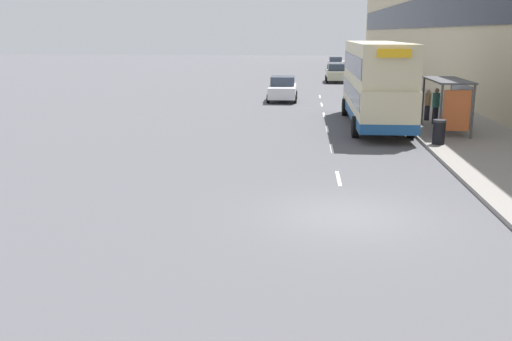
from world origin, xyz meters
name	(u,v)px	position (x,y,z in m)	size (l,w,h in m)	color
ground_plane	(347,215)	(0.00, 0.00, 0.00)	(220.00, 220.00, 0.00)	#515156
pavement	(389,85)	(6.50, 38.50, 0.07)	(5.00, 93.00, 0.14)	gray
terrace_facade	(439,4)	(10.49, 38.50, 7.19)	(3.10, 93.00, 14.40)	#C6B793
lane_mark_0	(338,178)	(0.00, 3.99, 0.01)	(0.12, 2.00, 0.01)	silver
lane_mark_1	(332,149)	(0.00, 9.06, 0.01)	(0.12, 2.00, 0.01)	silver
lane_mark_2	(327,129)	(0.00, 14.12, 0.01)	(0.12, 2.00, 0.01)	silver
lane_mark_3	(324,115)	(0.00, 19.18, 0.01)	(0.12, 2.00, 0.01)	silver
lane_mark_4	(322,105)	(0.00, 24.25, 0.01)	(0.12, 2.00, 0.01)	silver
lane_mark_5	(320,96)	(0.00, 29.31, 0.01)	(0.12, 2.00, 0.01)	silver
bus_shelter	(452,96)	(5.77, 12.87, 1.88)	(1.60, 4.20, 2.48)	#4C4C51
double_decker_bus_near	(376,82)	(2.47, 15.32, 2.29)	(2.85, 11.24, 4.30)	beige
car_0	(336,73)	(1.86, 42.29, 0.89)	(1.97, 4.21, 1.82)	#B7B799
car_1	(283,89)	(-2.75, 26.32, 0.86)	(2.08, 4.58, 1.73)	silver
car_2	(335,63)	(2.80, 61.68, 0.84)	(1.97, 4.32, 1.68)	silver
pedestrian_at_shelter	(410,105)	(4.56, 16.93, 0.94)	(0.31, 0.31, 1.57)	#23232D
pedestrian_1	(414,107)	(4.62, 15.93, 0.95)	(0.31, 0.31, 1.58)	#23232D
pedestrian_2	(436,106)	(5.60, 15.36, 1.09)	(0.37, 0.37, 1.86)	#23232D
pedestrian_3	(427,104)	(5.46, 16.69, 1.01)	(0.34, 0.34, 1.69)	#23232D
litter_bin	(439,132)	(4.55, 9.76, 0.67)	(0.55, 0.55, 1.05)	black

